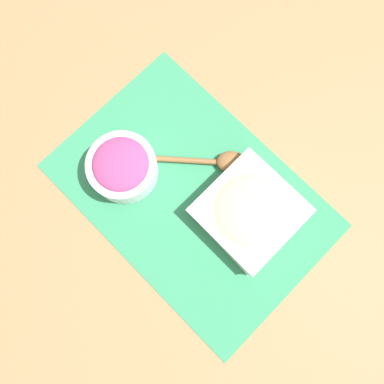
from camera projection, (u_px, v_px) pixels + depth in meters
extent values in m
plane|color=olive|center=(192.00, 195.00, 0.78)|extent=(3.00, 3.00, 0.00)
cube|color=#2D7A51|center=(192.00, 195.00, 0.78)|extent=(0.55, 0.37, 0.00)
cube|color=silver|center=(249.00, 212.00, 0.74)|extent=(0.18, 0.18, 0.04)
cube|color=silver|center=(251.00, 210.00, 0.72)|extent=(0.18, 0.18, 0.00)
ellipsoid|color=#A8CC7F|center=(251.00, 210.00, 0.72)|extent=(0.15, 0.15, 0.03)
cylinder|color=silver|center=(123.00, 168.00, 0.75)|extent=(0.14, 0.14, 0.06)
torus|color=silver|center=(120.00, 164.00, 0.72)|extent=(0.14, 0.14, 0.01)
ellipsoid|color=#93386B|center=(120.00, 164.00, 0.72)|extent=(0.11, 0.11, 0.03)
cylinder|color=brown|center=(190.00, 161.00, 0.78)|extent=(0.12, 0.10, 0.01)
ellipsoid|color=brown|center=(232.00, 162.00, 0.77)|extent=(0.08, 0.08, 0.03)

